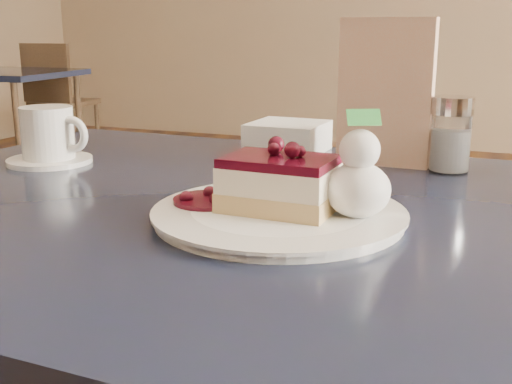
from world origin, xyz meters
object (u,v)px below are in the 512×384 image
at_px(dessert_plate, 279,215).
at_px(bg_table_far_left, 7,165).
at_px(main_table, 293,272).
at_px(cheesecake_slice, 279,184).
at_px(coffee_set, 49,138).

distance_m(dessert_plate, bg_table_far_left, 4.02).
bearing_deg(main_table, dessert_plate, -90.00).
height_order(cheesecake_slice, bg_table_far_left, cheesecake_slice).
bearing_deg(cheesecake_slice, dessert_plate, 1.93).
bearing_deg(bg_table_far_left, main_table, -45.49).
xyz_separation_m(cheesecake_slice, bg_table_far_left, (-2.91, 2.69, -0.75)).
distance_m(dessert_plate, coffee_set, 0.47).
xyz_separation_m(dessert_plate, coffee_set, (-0.44, 0.16, 0.03)).
bearing_deg(dessert_plate, main_table, 88.07).
distance_m(main_table, cheesecake_slice, 0.13).
relative_size(cheesecake_slice, bg_table_far_left, 0.07).
bearing_deg(dessert_plate, cheesecake_slice, 180.00).
height_order(main_table, dessert_plate, dessert_plate).
bearing_deg(dessert_plate, coffee_set, 160.13).
xyz_separation_m(main_table, bg_table_far_left, (-2.91, 2.63, -0.62)).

